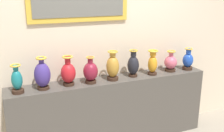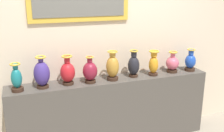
# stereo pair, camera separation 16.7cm
# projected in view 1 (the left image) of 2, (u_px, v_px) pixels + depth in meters

# --- Properties ---
(display_shelf) EXTENTS (2.65, 0.36, 0.91)m
(display_shelf) POSITION_uv_depth(u_px,v_px,m) (112.00, 111.00, 3.58)
(display_shelf) COLOR #4C4742
(display_shelf) RESTS_ON ground_plane
(back_wall) EXTENTS (4.81, 0.14, 2.80)m
(back_wall) POSITION_uv_depth(u_px,v_px,m) (105.00, 37.00, 3.52)
(back_wall) COLOR beige
(back_wall) RESTS_ON ground_plane
(vase_teal) EXTENTS (0.13, 0.13, 0.33)m
(vase_teal) POSITION_uv_depth(u_px,v_px,m) (17.00, 80.00, 2.95)
(vase_teal) COLOR #382319
(vase_teal) RESTS_ON display_shelf
(vase_indigo) EXTENTS (0.19, 0.19, 0.38)m
(vase_indigo) POSITION_uv_depth(u_px,v_px,m) (42.00, 75.00, 3.06)
(vase_indigo) COLOR #382319
(vase_indigo) RESTS_ON display_shelf
(vase_crimson) EXTENTS (0.18, 0.18, 0.36)m
(vase_crimson) POSITION_uv_depth(u_px,v_px,m) (68.00, 73.00, 3.18)
(vase_crimson) COLOR #382319
(vase_crimson) RESTS_ON display_shelf
(vase_burgundy) EXTENTS (0.18, 0.18, 0.34)m
(vase_burgundy) POSITION_uv_depth(u_px,v_px,m) (91.00, 72.00, 3.26)
(vase_burgundy) COLOR #382319
(vase_burgundy) RESTS_ON display_shelf
(vase_ochre) EXTENTS (0.16, 0.16, 0.38)m
(vase_ochre) POSITION_uv_depth(u_px,v_px,m) (113.00, 67.00, 3.36)
(vase_ochre) COLOR #382319
(vase_ochre) RESTS_ON display_shelf
(vase_onyx) EXTENTS (0.15, 0.15, 0.36)m
(vase_onyx) POSITION_uv_depth(u_px,v_px,m) (133.00, 65.00, 3.50)
(vase_onyx) COLOR #382319
(vase_onyx) RESTS_ON display_shelf
(vase_amber) EXTENTS (0.14, 0.14, 0.34)m
(vase_amber) POSITION_uv_depth(u_px,v_px,m) (153.00, 63.00, 3.57)
(vase_amber) COLOR #382319
(vase_amber) RESTS_ON display_shelf
(vase_rose) EXTENTS (0.18, 0.18, 0.30)m
(vase_rose) POSITION_uv_depth(u_px,v_px,m) (171.00, 62.00, 3.73)
(vase_rose) COLOR #382319
(vase_rose) RESTS_ON display_shelf
(vase_sapphire) EXTENTS (0.15, 0.15, 0.32)m
(vase_sapphire) POSITION_uv_depth(u_px,v_px,m) (188.00, 60.00, 3.80)
(vase_sapphire) COLOR #382319
(vase_sapphire) RESTS_ON display_shelf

